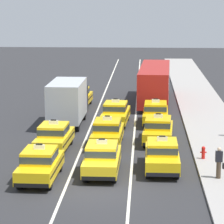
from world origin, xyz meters
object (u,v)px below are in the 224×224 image
at_px(taxi_center_second, 108,132).
at_px(taxi_left_second, 54,136).
at_px(bus_right_fourth, 155,82).
at_px(taxi_left_nearest, 40,164).
at_px(pedestrian_near_crosswalk, 219,163).
at_px(taxi_center_third, 116,113).
at_px(taxi_right_nearest, 162,155).
at_px(taxi_left_fourth, 79,97).
at_px(box_truck_left_third, 69,100).
at_px(taxi_right_second, 158,129).
at_px(fire_hydrant, 203,152).
at_px(taxi_center_nearest, 102,158).
at_px(taxi_right_third, 156,113).

bearing_deg(taxi_center_second, taxi_left_second, -156.45).
distance_m(taxi_left_second, bus_right_fourth, 18.00).
bearing_deg(taxi_left_nearest, pedestrian_near_crosswalk, 2.13).
height_order(taxi_left_nearest, taxi_center_third, same).
bearing_deg(taxi_right_nearest, taxi_left_fourth, 109.86).
xyz_separation_m(box_truck_left_third, taxi_right_second, (6.48, -5.30, -0.90)).
height_order(taxi_right_second, fire_hydrant, taxi_right_second).
xyz_separation_m(taxi_center_nearest, taxi_center_second, (-0.09, 6.05, 0.00)).
xyz_separation_m(taxi_left_fourth, fire_hydrant, (8.99, -16.26, -0.33)).
relative_size(taxi_left_fourth, bus_right_fourth, 0.41).
bearing_deg(pedestrian_near_crosswalk, bus_right_fourth, 97.49).
bearing_deg(taxi_center_nearest, pedestrian_near_crosswalk, -8.79).
relative_size(taxi_right_third, fire_hydrant, 6.31).
relative_size(taxi_left_nearest, taxi_left_fourth, 0.99).
distance_m(taxi_center_nearest, taxi_center_second, 6.05).
xyz_separation_m(taxi_center_third, taxi_right_third, (2.94, 0.14, 0.00)).
distance_m(taxi_left_nearest, taxi_left_second, 5.94).
xyz_separation_m(taxi_right_nearest, bus_right_fourth, (-0.08, 20.64, 0.94)).
height_order(taxi_right_third, bus_right_fourth, bus_right_fourth).
bearing_deg(taxi_center_nearest, taxi_left_nearest, -157.63).
bearing_deg(taxi_right_third, taxi_right_nearest, -89.26).
height_order(taxi_left_nearest, taxi_center_second, same).
relative_size(taxi_center_third, taxi_right_second, 1.00).
height_order(taxi_center_second, bus_right_fourth, bus_right_fourth).
relative_size(bus_right_fourth, pedestrian_near_crosswalk, 6.89).
xyz_separation_m(taxi_left_nearest, pedestrian_near_crosswalk, (9.17, 0.34, 0.09)).
bearing_deg(taxi_left_fourth, taxi_left_second, -89.71).
relative_size(taxi_left_nearest, pedestrian_near_crosswalk, 2.80).
relative_size(taxi_center_nearest, bus_right_fourth, 0.41).
xyz_separation_m(taxi_right_nearest, pedestrian_near_crosswalk, (2.86, -1.75, 0.09)).
bearing_deg(taxi_center_third, taxi_left_second, -113.94).
relative_size(box_truck_left_third, fire_hydrant, 9.58).
bearing_deg(pedestrian_near_crosswalk, taxi_center_second, 131.36).
height_order(taxi_left_nearest, fire_hydrant, taxi_left_nearest).
height_order(box_truck_left_third, taxi_right_second, box_truck_left_third).
xyz_separation_m(taxi_right_third, fire_hydrant, (2.58, -9.74, -0.33)).
bearing_deg(taxi_right_nearest, taxi_left_second, 149.35).
xyz_separation_m(taxi_left_second, taxi_right_third, (6.34, 7.81, 0.00)).
bearing_deg(taxi_center_second, taxi_center_third, 88.12).
height_order(taxi_center_second, pedestrian_near_crosswalk, taxi_center_second).
xyz_separation_m(taxi_right_nearest, fire_hydrant, (2.43, 1.91, -0.33)).
bearing_deg(taxi_center_third, taxi_center_nearest, -90.56).
bearing_deg(bus_right_fourth, taxi_left_second, -110.87).
distance_m(taxi_left_nearest, taxi_left_fourth, 20.26).
xyz_separation_m(taxi_center_second, pedestrian_near_crosswalk, (6.15, -6.99, 0.09)).
distance_m(taxi_center_third, taxi_right_third, 2.94).
xyz_separation_m(taxi_left_second, box_truck_left_third, (-0.07, 7.59, 0.90)).
bearing_deg(taxi_right_second, taxi_left_fourth, 118.31).
bearing_deg(box_truck_left_third, fire_hydrant, -46.67).
distance_m(taxi_center_nearest, bus_right_fourth, 21.70).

